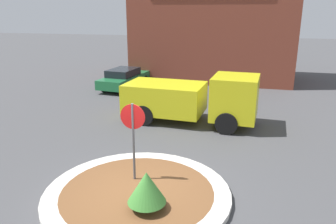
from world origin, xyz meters
The scene contains 7 objects.
ground_plane centered at (0.00, 0.00, 0.00)m, with size 120.00×120.00×0.00m, color #474749.
traffic_island centered at (0.00, 0.00, 0.08)m, with size 5.09×5.09×0.16m.
stop_sign centered at (-0.30, 0.61, 1.70)m, with size 0.72×0.07×2.45m.
island_shrub centered at (0.51, -0.73, 0.76)m, with size 0.96×0.96×0.99m.
utility_truck centered at (0.30, 6.52, 1.15)m, with size 5.96×2.57×2.24m.
storefront_building centered at (-0.22, 17.41, 3.46)m, with size 11.27×6.07×6.92m.
parked_sedan_green centered at (-5.31, 12.35, 0.67)m, with size 2.15×4.75×1.30m.
Camera 1 is at (2.80, -7.43, 4.84)m, focal length 35.00 mm.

